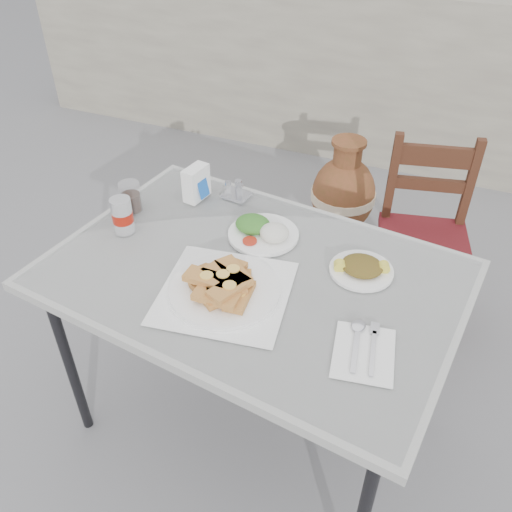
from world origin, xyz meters
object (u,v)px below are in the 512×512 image
at_px(soda_can, 122,215).
at_px(cafe_table, 252,283).
at_px(salad_rice_plate, 263,230).
at_px(cola_glass, 131,198).
at_px(napkin_holder, 196,183).
at_px(pide_plate, 225,284).
at_px(chair, 423,236).
at_px(condiment_caddy, 236,192).
at_px(salad_chopped_plate, 362,268).
at_px(terracotta_urn, 343,196).

bearing_deg(soda_can, cafe_table, -3.14).
distance_m(salad_rice_plate, cola_glass, 0.54).
xyz_separation_m(salad_rice_plate, napkin_holder, (-0.34, 0.14, 0.04)).
xyz_separation_m(pide_plate, chair, (0.52, 1.08, -0.39)).
relative_size(cola_glass, condiment_caddy, 1.04).
bearing_deg(cafe_table, soda_can, 176.86).
distance_m(salad_chopped_plate, terracotta_urn, 1.45).
height_order(cafe_table, soda_can, soda_can).
bearing_deg(chair, terracotta_urn, 123.62).
bearing_deg(terracotta_urn, soda_can, -109.48).
bearing_deg(salad_chopped_plate, condiment_caddy, 155.26).
bearing_deg(napkin_holder, chair, 43.97).
relative_size(cola_glass, terracotta_urn, 0.18).
distance_m(cafe_table, salad_chopped_plate, 0.37).
bearing_deg(chair, salad_chopped_plate, -112.83).
bearing_deg(napkin_holder, terracotta_urn, 81.20).
height_order(cafe_table, condiment_caddy, condiment_caddy).
bearing_deg(salad_rice_plate, condiment_caddy, 134.15).
bearing_deg(salad_chopped_plate, cafe_table, -158.38).
height_order(cafe_table, salad_rice_plate, salad_rice_plate).
xyz_separation_m(cafe_table, napkin_holder, (-0.38, 0.34, 0.13)).
height_order(napkin_holder, terracotta_urn, napkin_holder).
relative_size(soda_can, chair, 0.15).
xyz_separation_m(salad_rice_plate, salad_chopped_plate, (0.38, -0.06, -0.01)).
bearing_deg(cola_glass, salad_rice_plate, 3.84).
distance_m(salad_rice_plate, terracotta_urn, 1.35).
xyz_separation_m(pide_plate, salad_rice_plate, (-0.01, 0.33, -0.01)).
bearing_deg(terracotta_urn, salad_rice_plate, -90.65).
distance_m(salad_chopped_plate, soda_can, 0.87).
xyz_separation_m(pide_plate, salad_chopped_plate, (0.38, 0.27, -0.02)).
xyz_separation_m(soda_can, cola_glass, (-0.05, 0.13, -0.02)).
relative_size(cafe_table, salad_chopped_plate, 6.86).
relative_size(salad_chopped_plate, napkin_holder, 1.58).
xyz_separation_m(cola_glass, terracotta_urn, (0.55, 1.27, -0.58)).
bearing_deg(terracotta_urn, chair, -43.69).
xyz_separation_m(cafe_table, terracotta_urn, (-0.03, 1.43, -0.47)).
bearing_deg(soda_can, terracotta_urn, 70.52).
bearing_deg(chair, cola_glass, -156.49).
bearing_deg(cafe_table, salad_rice_plate, 102.30).
relative_size(napkin_holder, chair, 0.15).
xyz_separation_m(cafe_table, soda_can, (-0.52, 0.03, 0.13)).
bearing_deg(terracotta_urn, napkin_holder, -108.03).
bearing_deg(chair, pide_plate, -128.51).
xyz_separation_m(salad_rice_plate, soda_can, (-0.48, -0.17, 0.05)).
distance_m(salad_rice_plate, chair, 0.98).
height_order(condiment_caddy, terracotta_urn, condiment_caddy).
height_order(napkin_holder, chair, napkin_holder).
bearing_deg(cafe_table, terracotta_urn, 91.16).
relative_size(cafe_table, chair, 1.58).
xyz_separation_m(cafe_table, pide_plate, (-0.04, -0.14, 0.10)).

